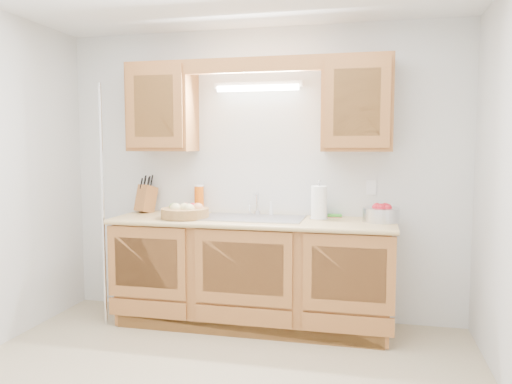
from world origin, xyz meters
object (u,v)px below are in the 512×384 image
(knife_block, at_px, (146,198))
(paper_towel, at_px, (319,203))
(fruit_basket, at_px, (185,211))
(apple_bowl, at_px, (381,214))

(knife_block, xyz_separation_m, paper_towel, (1.56, -0.10, 0.01))
(fruit_basket, relative_size, paper_towel, 1.52)
(knife_block, xyz_separation_m, apple_bowl, (2.05, -0.11, -0.06))
(knife_block, relative_size, apple_bowl, 0.92)
(fruit_basket, bearing_deg, paper_towel, 8.81)
(fruit_basket, height_order, apple_bowl, apple_bowl)
(fruit_basket, distance_m, knife_block, 0.55)
(fruit_basket, bearing_deg, knife_block, 150.39)
(knife_block, distance_m, paper_towel, 1.56)
(apple_bowl, bearing_deg, paper_towel, 178.39)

